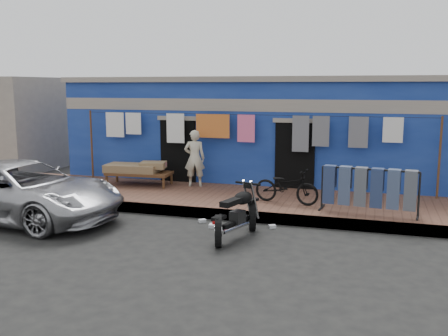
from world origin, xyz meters
TOP-DOWN VIEW (x-y plane):
  - ground at (0.00, 0.00)m, footprint 80.00×80.00m
  - sidewalk at (0.00, 3.00)m, footprint 28.00×3.00m
  - curb at (0.00, 1.55)m, footprint 28.00×0.10m
  - building at (-0.00, 6.99)m, footprint 12.20×5.20m
  - clothesline at (-0.19, 4.25)m, footprint 10.06×0.06m
  - car at (-4.38, 0.17)m, footprint 5.16×2.63m
  - seated_person at (-1.47, 3.93)m, footprint 0.67×0.54m
  - bicycle at (1.41, 2.60)m, footprint 1.68×0.85m
  - motorcycle at (0.79, 0.27)m, footprint 1.45×1.98m
  - charpoy at (-3.06, 3.59)m, footprint 2.09×1.23m
  - jeans_rack at (3.35, 2.20)m, footprint 2.32×0.94m
  - litter_a at (-0.28, 1.20)m, footprint 0.20×0.19m
  - litter_b at (1.36, 1.20)m, footprint 0.18×0.17m
  - litter_c at (0.09, 0.87)m, footprint 0.18×0.21m

SIDE VIEW (x-z plane):
  - ground at x=0.00m, z-range 0.00..0.00m
  - litter_a at x=-0.28m, z-range 0.00..0.07m
  - litter_b at x=1.36m, z-range 0.00..0.07m
  - litter_c at x=0.09m, z-range 0.00..0.08m
  - sidewalk at x=0.00m, z-range 0.00..0.25m
  - curb at x=0.00m, z-range 0.00..0.25m
  - motorcycle at x=0.79m, z-range 0.00..1.09m
  - charpoy at x=-3.06m, z-range 0.25..0.90m
  - car at x=-4.38m, z-range 0.00..1.41m
  - bicycle at x=1.41m, z-range 0.25..1.29m
  - jeans_rack at x=3.35m, z-range 0.25..1.32m
  - seated_person at x=-1.47m, z-range 0.25..1.87m
  - building at x=0.00m, z-range 0.01..3.37m
  - clothesline at x=-0.19m, z-range 0.77..2.87m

